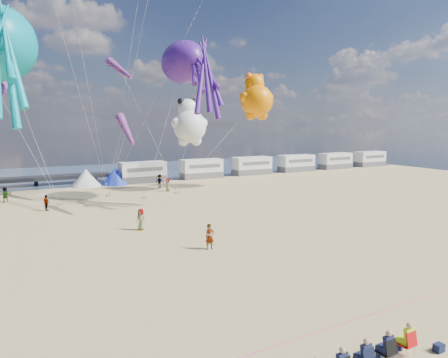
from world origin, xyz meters
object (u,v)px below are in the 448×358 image
sandbag_e (109,195)px  motorhome_5 (370,159)px  tent_white (86,178)px  sandbag_c (176,193)px  beachgoer_6 (168,185)px  kite_panda (190,127)px  motorhome_3 (296,163)px  cooler_navy (439,348)px  windsock_mid (120,69)px  beachgoer_0 (141,219)px  standing_person (210,237)px  beachgoer_2 (160,181)px  tent_blue (115,176)px  windsock_right (126,130)px  beachgoer_4 (5,195)px  motorhome_4 (335,161)px  motorhome_1 (201,169)px  sandbag_b (144,198)px  sandbag_d (177,189)px  kite_octopus_purple (184,62)px  kite_teddy_orange (257,101)px  beachgoer_3 (46,203)px  motorhome_2 (252,166)px  motorhome_0 (143,172)px  sandbag_a (60,205)px  spectator_row (363,355)px

sandbag_e → motorhome_5: bearing=9.7°
tent_white → sandbag_c: (8.62, -11.29, -1.09)m
beachgoer_6 → kite_panda: kite_panda is taller
motorhome_3 → cooler_navy: (-32.31, -48.22, -1.35)m
sandbag_c → windsock_mid: bearing=-175.1°
motorhome_3 → beachgoer_0: bearing=-144.8°
standing_person → beachgoer_2: bearing=78.7°
tent_blue → cooler_navy: size_ratio=10.53×
motorhome_5 → beachgoer_0: (-55.80, -25.92, -0.63)m
sandbag_e → windsock_right: 12.10m
beachgoer_4 → cooler_navy: bearing=91.0°
tent_blue → sandbag_e: size_ratio=8.00×
motorhome_4 → motorhome_5: size_ratio=1.00×
motorhome_1 → sandbag_b: size_ratio=13.20×
beachgoer_6 → sandbag_b: bearing=-83.9°
motorhome_1 → sandbag_d: 11.48m
sandbag_e → kite_octopus_purple: (7.62, -5.14, 15.14)m
kite_teddy_orange → standing_person: bearing=-115.4°
beachgoer_6 → windsock_right: size_ratio=0.31×
cooler_navy → beachgoer_3: beachgoer_3 is taller
motorhome_1 → windsock_mid: windsock_mid is taller
kite_teddy_orange → motorhome_2: bearing=73.8°
motorhome_2 → motorhome_5: 28.50m
motorhome_0 → beachgoer_2: bearing=-85.8°
tent_blue → sandbag_c: (4.62, -11.29, -1.09)m
kite_octopus_purple → sandbag_b: bearing=160.7°
cooler_navy → tent_white: bearing=95.0°
motorhome_4 → beachgoer_4: 56.30m
sandbag_a → sandbag_c: same height
motorhome_4 → sandbag_b: 43.85m
motorhome_1 → spectator_row: 50.62m
motorhome_1 → standing_person: 36.40m
sandbag_e → beachgoer_4: bearing=170.4°
spectator_row → sandbag_b: 35.08m
windsock_right → standing_person: bearing=-82.7°
motorhome_5 → sandbag_b: bearing=-166.0°
motorhome_3 → beachgoer_2: size_ratio=3.69×
sandbag_a → sandbag_c: bearing=5.0°
motorhome_2 → motorhome_3: size_ratio=1.00×
sandbag_b → beachgoer_4: bearing=159.0°
cooler_navy → sandbag_a: size_ratio=0.76×
motorhome_0 → sandbag_d: 8.78m
motorhome_1 → sandbag_e: motorhome_1 is taller
beachgoer_0 → sandbag_d: 20.22m
motorhome_5 → tent_white: size_ratio=1.65×
motorhome_0 → windsock_right: (-7.26, -18.54, 6.41)m
tent_blue → kite_panda: size_ratio=0.56×
beachgoer_2 → windsock_mid: 16.03m
motorhome_0 → kite_octopus_purple: size_ratio=0.59×
motorhome_4 → standing_person: (-43.73, -33.06, -0.62)m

